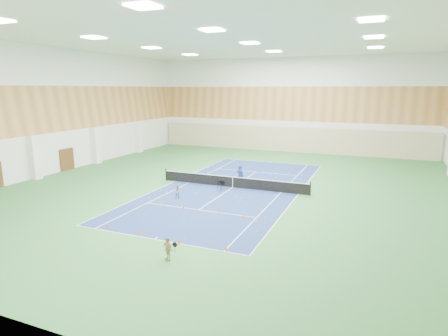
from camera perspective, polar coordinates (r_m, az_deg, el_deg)
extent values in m
plane|color=#2E6C35|center=(31.25, 1.32, -2.99)|extent=(40.00, 40.00, 0.00)
cube|color=navy|center=(31.25, 1.32, -2.98)|extent=(10.97, 23.77, 0.01)
cube|color=#C6B793|center=(49.56, 9.62, 4.31)|extent=(35.40, 0.16, 3.20)
cube|color=#593319|center=(40.87, -22.82, 1.21)|extent=(0.08, 1.80, 2.20)
imported|color=navy|center=(31.43, 2.46, -1.20)|extent=(0.74, 0.57, 1.83)
imported|color=#92929A|center=(28.21, -7.04, -3.59)|extent=(0.64, 0.57, 1.09)
imported|color=tan|center=(18.51, -8.60, -12.05)|extent=(0.74, 0.52, 1.16)
cone|color=orange|center=(27.67, -9.98, -4.95)|extent=(0.18, 0.18, 0.20)
cone|color=#D7490B|center=(25.92, -6.21, -6.00)|extent=(0.19, 0.19, 0.21)
cone|color=#E4530C|center=(25.29, -0.85, -6.38)|extent=(0.19, 0.19, 0.21)
cone|color=#E74A0C|center=(24.05, 2.96, -7.35)|extent=(0.22, 0.22, 0.24)
cone|color=#D6410B|center=(23.49, -17.27, -8.40)|extent=(0.20, 0.20, 0.22)
cone|color=orange|center=(22.07, -12.80, -9.46)|extent=(0.22, 0.22, 0.24)
cone|color=orange|center=(20.42, -6.78, -11.05)|extent=(0.21, 0.21, 0.23)
cone|color=#D85B0B|center=(19.57, 0.23, -12.04)|extent=(0.19, 0.19, 0.21)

